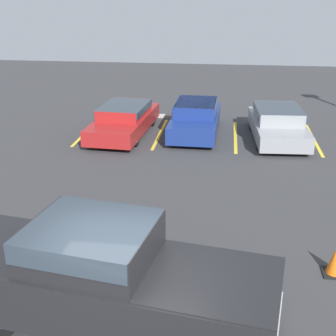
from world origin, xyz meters
TOP-DOWN VIEW (x-y plane):
  - stall_stripe_a at (-4.16, 11.95)m, footprint 0.12×4.10m
  - stall_stripe_b at (-1.17, 11.95)m, footprint 0.12×4.10m
  - stall_stripe_c at (1.83, 11.95)m, footprint 0.12×4.10m
  - stall_stripe_d at (4.82, 11.95)m, footprint 0.12×4.10m
  - pickup_truck at (-0.41, 0.70)m, footprint 5.93×2.85m
  - parked_sedan_a at (-2.56, 11.74)m, footprint 2.13×4.88m
  - parked_sedan_b at (0.23, 12.15)m, footprint 1.86×4.37m
  - parked_sedan_c at (3.39, 11.82)m, footprint 2.09×4.49m
  - traffic_cone at (3.77, 2.74)m, footprint 0.47×0.47m
  - wheel_stop_curb at (-0.84, 14.38)m, footprint 1.82×0.20m

SIDE VIEW (x-z plane):
  - stall_stripe_a at x=-4.16m, z-range 0.00..0.01m
  - stall_stripe_b at x=-1.17m, z-range 0.00..0.01m
  - stall_stripe_c at x=1.83m, z-range 0.00..0.01m
  - stall_stripe_d at x=4.82m, z-range 0.00..0.01m
  - wheel_stop_curb at x=-0.84m, z-range 0.00..0.14m
  - traffic_cone at x=3.77m, z-range -0.02..0.63m
  - parked_sedan_a at x=-2.56m, z-range 0.05..1.22m
  - parked_sedan_c at x=3.39m, z-range 0.04..1.26m
  - parked_sedan_b at x=0.23m, z-range 0.04..1.32m
  - pickup_truck at x=-0.41m, z-range -0.01..1.87m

